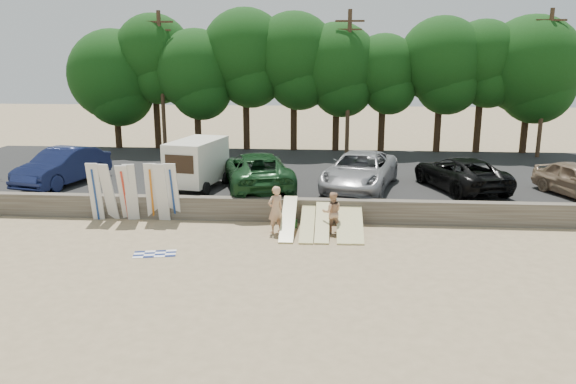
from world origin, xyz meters
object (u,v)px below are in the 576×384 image
(car_1, at_px, (257,170))
(beachgoer_b, at_px, (332,212))
(car_3, at_px, (460,173))
(beachgoer_a, at_px, (275,210))
(car_2, at_px, (360,171))
(box_trailer, at_px, (197,161))
(car_0, at_px, (63,166))
(cooler, at_px, (292,224))

(car_1, xyz_separation_m, beachgoer_b, (3.62, -4.47, -0.75))
(car_3, bearing_deg, beachgoer_a, 14.41)
(car_2, xyz_separation_m, car_3, (4.76, 0.23, -0.08))
(car_2, bearing_deg, box_trailer, -161.88)
(car_2, bearing_deg, beachgoer_a, -110.66)
(car_0, relative_size, beachgoer_a, 2.82)
(beachgoer_b, xyz_separation_m, cooler, (-1.65, 0.53, -0.67))
(box_trailer, distance_m, cooler, 6.40)
(box_trailer, height_order, beachgoer_b, box_trailer)
(car_1, height_order, beachgoer_b, car_1)
(car_2, height_order, beachgoer_b, car_2)
(cooler, bearing_deg, beachgoer_a, -117.54)
(car_1, bearing_deg, car_2, 169.04)
(beachgoer_a, bearing_deg, beachgoer_b, 147.34)
(box_trailer, bearing_deg, car_3, 14.80)
(beachgoer_a, relative_size, beachgoer_b, 1.16)
(beachgoer_a, bearing_deg, box_trailer, -85.94)
(car_0, bearing_deg, beachgoer_b, -5.76)
(car_0, xyz_separation_m, beachgoer_b, (13.33, -4.62, -0.76))
(car_2, distance_m, beachgoer_a, 6.20)
(car_1, relative_size, car_3, 1.11)
(beachgoer_a, bearing_deg, car_2, -163.97)
(car_1, height_order, beachgoer_a, car_1)
(box_trailer, relative_size, beachgoer_b, 2.38)
(box_trailer, bearing_deg, car_2, 15.14)
(car_0, relative_size, car_3, 0.96)
(car_3, relative_size, beachgoer_a, 2.95)
(car_0, height_order, beachgoer_b, car_0)
(beachgoer_a, relative_size, cooler, 5.07)
(box_trailer, distance_m, car_2, 7.80)
(box_trailer, relative_size, car_0, 0.73)
(car_1, height_order, cooler, car_1)
(car_1, bearing_deg, beachgoer_b, 114.14)
(beachgoer_a, xyz_separation_m, beachgoer_b, (2.25, 0.25, -0.13))
(car_2, bearing_deg, car_0, -164.88)
(car_2, xyz_separation_m, beachgoer_b, (-1.29, -4.80, -0.74))
(car_2, height_order, beachgoer_a, car_2)
(box_trailer, relative_size, cooler, 10.41)
(box_trailer, xyz_separation_m, car_2, (7.77, 0.50, -0.44))
(car_0, distance_m, beachgoer_b, 14.13)
(car_0, height_order, car_2, car_0)
(car_2, relative_size, cooler, 16.44)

